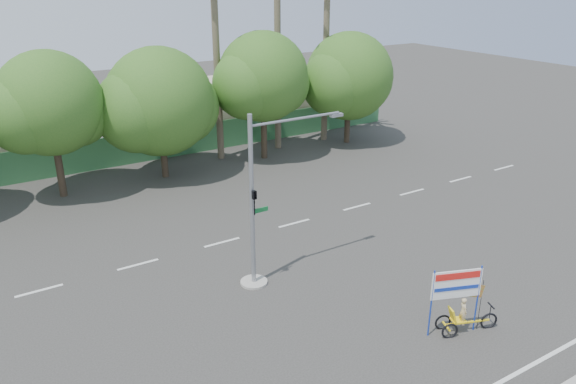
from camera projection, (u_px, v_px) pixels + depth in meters
ground at (365, 312)px, 20.82m from camera, size 120.00×120.00×0.00m
fence at (160, 144)px, 37.40m from camera, size 38.00×0.08×2.00m
building_right at (236, 105)px, 44.59m from camera, size 14.00×8.00×3.60m
tree_left at (49, 107)px, 29.67m from camera, size 6.66×5.60×8.07m
tree_center at (159, 105)px, 32.84m from camera, size 7.62×6.40×7.85m
tree_right at (262, 80)px, 36.01m from camera, size 6.90×5.80×8.36m
tree_far_right at (349, 79)px, 39.68m from camera, size 7.38×6.20×7.94m
palm_mid at (327, 8)px, 38.64m from camera, size 3.73×3.79×15.45m
palm_short at (215, 21)px, 34.65m from camera, size 3.73×3.79×14.45m
traffic_signal at (259, 216)px, 21.80m from camera, size 4.72×1.10×7.00m
trike_billboard at (461, 306)px, 19.31m from camera, size 2.49×1.17×2.60m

